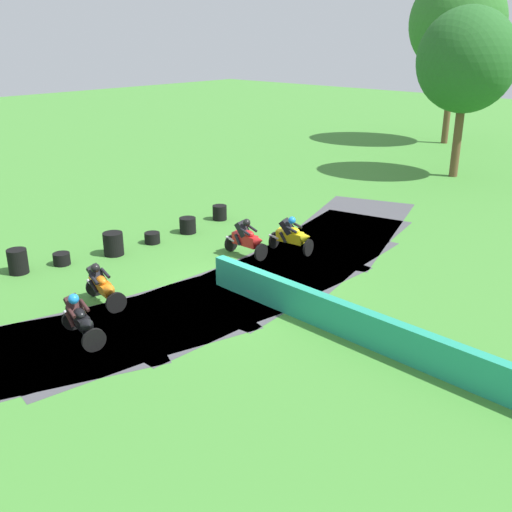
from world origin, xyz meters
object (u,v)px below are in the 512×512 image
tire_stack_near (18,261)px  tire_stack_mid_a (62,259)px  motorcycle_fourth_yellow (292,235)px  tire_stack_mid_b (113,244)px  motorcycle_chase_orange (102,285)px  tire_stack_far (152,238)px  motorcycle_trailing_red (247,238)px  tire_stack_extra_a (188,225)px  motorcycle_lead_black (80,318)px  tire_stack_extra_b (220,213)px

tire_stack_near → tire_stack_mid_a: tire_stack_near is taller
motorcycle_fourth_yellow → tire_stack_mid_b: bearing=-135.8°
motorcycle_chase_orange → tire_stack_far: 5.37m
motorcycle_trailing_red → tire_stack_mid_b: 4.64m
tire_stack_near → tire_stack_extra_a: tire_stack_near is taller
tire_stack_near → tire_stack_mid_a: size_ratio=1.43×
tire_stack_mid_a → tire_stack_extra_a: size_ratio=0.89×
motorcycle_fourth_yellow → tire_stack_far: size_ratio=2.98×
motorcycle_lead_black → tire_stack_near: motorcycle_lead_black is taller
motorcycle_fourth_yellow → tire_stack_far: 5.18m
tire_stack_extra_a → motorcycle_trailing_red: bearing=-5.7°
motorcycle_lead_black → tire_stack_mid_b: size_ratio=2.13×
motorcycle_fourth_yellow → motorcycle_trailing_red: bearing=-124.5°
tire_stack_near → motorcycle_fourth_yellow: bearing=54.4°
tire_stack_far → tire_stack_extra_b: size_ratio=0.94×
motorcycle_fourth_yellow → tire_stack_extra_a: (-4.36, -0.98, -0.35)m
tire_stack_mid_b → tire_stack_mid_a: bearing=-105.8°
tire_stack_extra_a → tire_stack_extra_b: same height
motorcycle_chase_orange → motorcycle_fourth_yellow: size_ratio=1.01×
tire_stack_mid_b → tire_stack_extra_a: size_ratio=1.27×
tire_stack_near → motorcycle_chase_orange: bearing=6.3°
tire_stack_extra_a → tire_stack_extra_b: bearing=99.1°
tire_stack_mid_a → tire_stack_extra_b: bearing=88.1°
motorcycle_chase_orange → tire_stack_far: motorcycle_chase_orange is taller
motorcycle_trailing_red → tire_stack_extra_a: bearing=174.3°
motorcycle_chase_orange → tire_stack_mid_b: (-3.24, 2.60, -0.24)m
motorcycle_chase_orange → motorcycle_fourth_yellow: motorcycle_fourth_yellow is taller
motorcycle_chase_orange → tire_stack_extra_a: motorcycle_chase_orange is taller
motorcycle_lead_black → tire_stack_mid_a: (-5.14, 2.46, -0.45)m
tire_stack_mid_b → tire_stack_near: bearing=-105.4°
motorcycle_chase_orange → tire_stack_extra_a: 6.75m
tire_stack_far → tire_stack_extra_a: tire_stack_extra_a is taller
motorcycle_lead_black → tire_stack_extra_a: motorcycle_lead_black is taller
motorcycle_fourth_yellow → tire_stack_far: bearing=-149.0°
tire_stack_far → tire_stack_extra_b: 3.72m
tire_stack_mid_b → tire_stack_extra_a: tire_stack_mid_b is taller
tire_stack_near → motorcycle_lead_black: bearing=-11.7°
motorcycle_fourth_yellow → tire_stack_mid_a: size_ratio=3.01×
motorcycle_lead_black → tire_stack_near: 5.61m
motorcycle_chase_orange → tire_stack_far: size_ratio=3.01×
tire_stack_mid_a → tire_stack_mid_b: bearing=74.2°
motorcycle_fourth_yellow → tire_stack_mid_b: motorcycle_fourth_yellow is taller
tire_stack_near → tire_stack_extra_b: bearing=86.0°
motorcycle_lead_black → tire_stack_extra_a: 8.82m
tire_stack_near → tire_stack_mid_b: bearing=74.6°
motorcycle_trailing_red → motorcycle_fourth_yellow: bearing=55.5°
motorcycle_fourth_yellow → tire_stack_extra_b: (-4.69, 1.05, -0.35)m
motorcycle_chase_orange → tire_stack_near: 4.11m
tire_stack_far → tire_stack_extra_b: bearing=94.2°
motorcycle_lead_black → tire_stack_extra_b: bearing=117.1°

